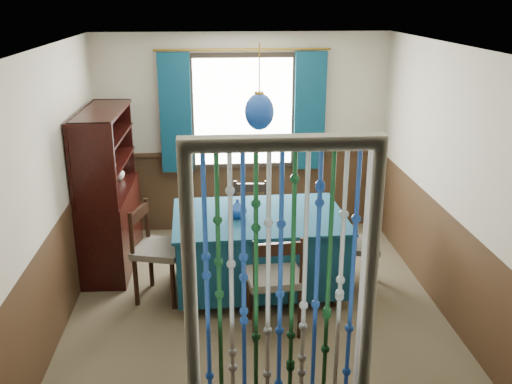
{
  "coord_description": "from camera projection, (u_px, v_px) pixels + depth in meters",
  "views": [
    {
      "loc": [
        -0.39,
        -4.97,
        2.91
      ],
      "look_at": [
        0.03,
        0.31,
        1.07
      ],
      "focal_mm": 40.0,
      "sensor_mm": 36.0,
      "label": 1
    }
  ],
  "objects": [
    {
      "name": "floor",
      "position": [
        255.0,
        304.0,
        5.67
      ],
      "size": [
        4.0,
        4.0,
        0.0
      ],
      "primitive_type": "plane",
      "color": "brown",
      "rests_on": "ground"
    },
    {
      "name": "ceiling",
      "position": [
        255.0,
        46.0,
        4.85
      ],
      "size": [
        4.0,
        4.0,
        0.0
      ],
      "primitive_type": "plane",
      "rotation": [
        3.14,
        0.0,
        0.0
      ],
      "color": "silver",
      "rests_on": "ground"
    },
    {
      "name": "wall_back",
      "position": [
        243.0,
        135.0,
        7.14
      ],
      "size": [
        3.6,
        0.0,
        3.6
      ],
      "primitive_type": "plane",
      "rotation": [
        1.57,
        0.0,
        0.0
      ],
      "color": "beige",
      "rests_on": "ground"
    },
    {
      "name": "wall_front",
      "position": [
        281.0,
        291.0,
        3.37
      ],
      "size": [
        3.6,
        0.0,
        3.6
      ],
      "primitive_type": "plane",
      "rotation": [
        -1.57,
        0.0,
        0.0
      ],
      "color": "beige",
      "rests_on": "ground"
    },
    {
      "name": "wall_left",
      "position": [
        56.0,
        190.0,
        5.12
      ],
      "size": [
        0.0,
        4.0,
        4.0
      ],
      "primitive_type": "plane",
      "rotation": [
        1.57,
        0.0,
        1.57
      ],
      "color": "beige",
      "rests_on": "ground"
    },
    {
      "name": "wall_right",
      "position": [
        445.0,
        180.0,
        5.39
      ],
      "size": [
        0.0,
        4.0,
        4.0
      ],
      "primitive_type": "plane",
      "rotation": [
        1.57,
        0.0,
        -1.57
      ],
      "color": "beige",
      "rests_on": "ground"
    },
    {
      "name": "wainscot_back",
      "position": [
        243.0,
        192.0,
        7.37
      ],
      "size": [
        3.6,
        0.0,
        3.6
      ],
      "primitive_type": "plane",
      "rotation": [
        1.57,
        0.0,
        0.0
      ],
      "color": "#3B2716",
      "rests_on": "ground"
    },
    {
      "name": "wainscot_left",
      "position": [
        67.0,
        265.0,
        5.37
      ],
      "size": [
        0.0,
        4.0,
        4.0
      ],
      "primitive_type": "plane",
      "rotation": [
        1.57,
        0.0,
        1.57
      ],
      "color": "#3B2716",
      "rests_on": "ground"
    },
    {
      "name": "wainscot_right",
      "position": [
        435.0,
        252.0,
        5.63
      ],
      "size": [
        0.0,
        4.0,
        4.0
      ],
      "primitive_type": "plane",
      "rotation": [
        1.57,
        0.0,
        -1.57
      ],
      "color": "#3B2716",
      "rests_on": "ground"
    },
    {
      "name": "window",
      "position": [
        243.0,
        112.0,
        6.99
      ],
      "size": [
        1.32,
        0.12,
        1.42
      ],
      "primitive_type": "cube",
      "color": "black",
      "rests_on": "wall_back"
    },
    {
      "name": "doorway",
      "position": [
        280.0,
        315.0,
        3.49
      ],
      "size": [
        1.16,
        0.12,
        2.18
      ],
      "primitive_type": null,
      "color": "silver",
      "rests_on": "ground"
    },
    {
      "name": "dining_table",
      "position": [
        259.0,
        247.0,
        5.81
      ],
      "size": [
        1.75,
        1.24,
        0.82
      ],
      "rotation": [
        0.0,
        0.0,
        0.03
      ],
      "color": "#0E3549",
      "rests_on": "floor"
    },
    {
      "name": "chair_near",
      "position": [
        275.0,
        279.0,
        5.06
      ],
      "size": [
        0.52,
        0.5,
        0.98
      ],
      "rotation": [
        0.0,
        0.0,
        0.08
      ],
      "color": "black",
      "rests_on": "floor"
    },
    {
      "name": "chair_far",
      "position": [
        251.0,
        219.0,
        6.56
      ],
      "size": [
        0.46,
        0.44,
        0.88
      ],
      "rotation": [
        0.0,
        0.0,
        3.07
      ],
      "color": "black",
      "rests_on": "floor"
    },
    {
      "name": "chair_left",
      "position": [
        157.0,
        250.0,
        5.65
      ],
      "size": [
        0.57,
        0.59,
        0.98
      ],
      "rotation": [
        0.0,
        0.0,
        -1.84
      ],
      "color": "black",
      "rests_on": "floor"
    },
    {
      "name": "chair_right",
      "position": [
        362.0,
        246.0,
        5.88
      ],
      "size": [
        0.49,
        0.5,
        0.87
      ],
      "rotation": [
        0.0,
        0.0,
        1.37
      ],
      "color": "black",
      "rests_on": "floor"
    },
    {
      "name": "sideboard",
      "position": [
        110.0,
        213.0,
        6.34
      ],
      "size": [
        0.5,
        1.36,
        1.77
      ],
      "rotation": [
        0.0,
        0.0,
        -0.02
      ],
      "color": "black",
      "rests_on": "floor"
    },
    {
      "name": "pendant_lamp",
      "position": [
        259.0,
        111.0,
        5.36
      ],
      "size": [
        0.28,
        0.28,
        0.8
      ],
      "color": "olive",
      "rests_on": "ceiling"
    },
    {
      "name": "vase_table",
      "position": [
        238.0,
        209.0,
        5.62
      ],
      "size": [
        0.19,
        0.19,
        0.18
      ],
      "primitive_type": "imported",
      "rotation": [
        0.0,
        0.0,
        -0.14
      ],
      "color": "navy",
      "rests_on": "dining_table"
    },
    {
      "name": "bowl_shelf",
      "position": [
        106.0,
        166.0,
        5.88
      ],
      "size": [
        0.29,
        0.29,
        0.05
      ],
      "primitive_type": "imported",
      "rotation": [
        0.0,
        0.0,
        0.43
      ],
      "color": "beige",
      "rests_on": "sideboard"
    },
    {
      "name": "vase_sideboard",
      "position": [
        118.0,
        172.0,
        6.58
      ],
      "size": [
        0.18,
        0.18,
        0.18
      ],
      "primitive_type": "imported",
      "rotation": [
        0.0,
        0.0,
        0.02
      ],
      "color": "beige",
      "rests_on": "sideboard"
    }
  ]
}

